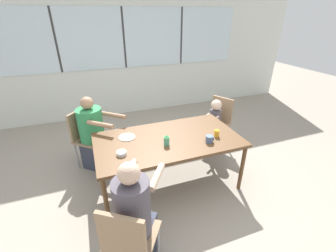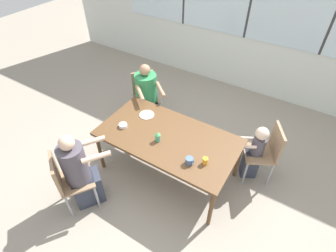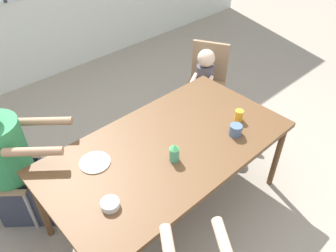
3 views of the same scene
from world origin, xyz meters
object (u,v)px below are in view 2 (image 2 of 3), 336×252
at_px(person_toddler, 254,153).
at_px(bowl_white_shallow, 123,125).
at_px(sippy_cup, 158,137).
at_px(chair_for_man_blue_shirt, 145,92).
at_px(person_man_blue_shirt, 147,100).
at_px(juice_glass, 205,161).
at_px(person_woman_green_shirt, 81,174).
at_px(chair_for_woman_green_shirt, 67,179).
at_px(coffee_mug, 189,161).
at_px(chair_for_toddler, 267,149).

relative_size(person_toddler, bowl_white_shallow, 7.98).
xyz_separation_m(sippy_cup, bowl_white_shallow, (-0.55, -0.02, -0.05)).
bearing_deg(chair_for_man_blue_shirt, sippy_cup, 83.77).
xyz_separation_m(person_man_blue_shirt, juice_glass, (1.49, -0.91, 0.26)).
bearing_deg(chair_for_man_blue_shirt, person_woman_green_shirt, 51.63).
bearing_deg(person_man_blue_shirt, bowl_white_shallow, 56.46).
bearing_deg(sippy_cup, chair_for_woman_green_shirt, -125.09).
bearing_deg(person_woman_green_shirt, sippy_cup, 88.86).
height_order(person_man_blue_shirt, bowl_white_shallow, person_man_blue_shirt).
bearing_deg(coffee_mug, person_man_blue_shirt, 142.86).
distance_m(chair_for_toddler, person_toddler, 0.18).
xyz_separation_m(person_woman_green_shirt, juice_glass, (1.26, 0.80, 0.23)).
relative_size(chair_for_toddler, coffee_mug, 8.95).
relative_size(chair_for_woman_green_shirt, chair_for_toddler, 1.00).
height_order(sippy_cup, bowl_white_shallow, sippy_cup).
bearing_deg(person_toddler, chair_for_toddler, -90.00).
bearing_deg(coffee_mug, juice_glass, 30.69).
xyz_separation_m(chair_for_man_blue_shirt, person_woman_green_shirt, (0.35, -1.83, 0.00)).
height_order(chair_for_woman_green_shirt, juice_glass, chair_for_woman_green_shirt).
relative_size(sippy_cup, juice_glass, 1.56).
bearing_deg(person_woman_green_shirt, chair_for_man_blue_shirt, 135.10).
distance_m(person_man_blue_shirt, bowl_white_shallow, 0.98).
height_order(chair_for_woman_green_shirt, chair_for_man_blue_shirt, same).
bearing_deg(bowl_white_shallow, person_toddler, 23.99).
xyz_separation_m(person_man_blue_shirt, person_toddler, (1.90, -0.18, -0.05)).
bearing_deg(chair_for_man_blue_shirt, person_toddler, 122.40).
relative_size(chair_for_man_blue_shirt, juice_glass, 9.82).
height_order(person_toddler, bowl_white_shallow, person_toddler).
xyz_separation_m(chair_for_toddler, coffee_mug, (-0.71, -0.90, 0.23)).
height_order(chair_for_woman_green_shirt, sippy_cup, chair_for_woman_green_shirt).
bearing_deg(sippy_cup, chair_for_man_blue_shirt, 133.13).
bearing_deg(coffee_mug, sippy_cup, 167.30).
bearing_deg(person_toddler, coffee_mug, 116.16).
relative_size(chair_for_man_blue_shirt, person_toddler, 0.98).
xyz_separation_m(chair_for_woman_green_shirt, juice_glass, (1.35, 0.94, 0.23)).
bearing_deg(person_woman_green_shirt, chair_for_woman_green_shirt, -90.00).
bearing_deg(chair_for_woman_green_shirt, chair_for_man_blue_shirt, 131.74).
height_order(person_woman_green_shirt, sippy_cup, person_woman_green_shirt).
xyz_separation_m(chair_for_woman_green_shirt, person_toddler, (1.77, 1.67, -0.09)).
bearing_deg(juice_glass, chair_for_woman_green_shirt, -145.32).
xyz_separation_m(chair_for_man_blue_shirt, juice_glass, (1.62, -1.02, 0.23)).
bearing_deg(person_toddler, person_man_blue_shirt, 55.47).
bearing_deg(coffee_mug, bowl_white_shallow, 175.02).
height_order(coffee_mug, juice_glass, juice_glass).
distance_m(person_man_blue_shirt, sippy_cup, 1.23).
distance_m(person_woman_green_shirt, coffee_mug, 1.33).
xyz_separation_m(juice_glass, bowl_white_shallow, (-1.23, -0.00, -0.02)).
bearing_deg(person_toddler, juice_glass, 121.34).
bearing_deg(person_man_blue_shirt, person_woman_green_shirt, 48.10).
distance_m(chair_for_woman_green_shirt, sippy_cup, 1.20).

